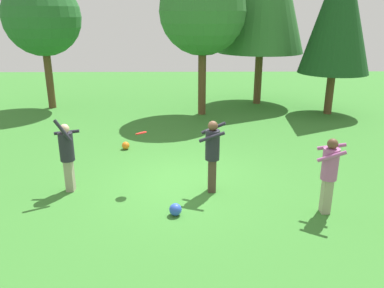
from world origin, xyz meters
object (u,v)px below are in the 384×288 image
object	(u,v)px
ball_blue	(175,209)
tree_center	(203,12)
person_bystander	(329,170)
tree_far_left	(42,18)
ball_orange	(126,145)
tree_far_right	(339,9)
person_thrower	(67,152)
person_catcher	(212,150)
frisbee	(141,133)

from	to	relation	value
ball_blue	tree_center	bearing A→B (deg)	84.10
person_bystander	tree_far_left	xyz separation A→B (m)	(-9.19, 10.01, 2.95)
person_bystander	ball_orange	bearing A→B (deg)	-21.88
tree_far_left	tree_far_right	distance (m)	12.40
ball_orange	tree_center	xyz separation A→B (m)	(2.61, 4.54, 4.07)
person_thrower	tree_center	world-z (taller)	tree_center
ball_orange	tree_far_left	xyz separation A→B (m)	(-4.24, 5.82, 3.83)
tree_far_left	person_thrower	bearing A→B (deg)	-69.22
ball_blue	tree_far_right	world-z (taller)	tree_far_right
person_bystander	tree_center	bearing A→B (deg)	-56.63
person_catcher	ball_orange	world-z (taller)	person_catcher
frisbee	tree_center	size ratio (longest dim) A/B	0.06
person_bystander	tree_center	size ratio (longest dim) A/B	0.28
tree_far_right	person_thrower	bearing A→B (deg)	-139.94
person_bystander	tree_center	distance (m)	9.59
tree_far_right	frisbee	bearing A→B (deg)	-134.42
tree_far_left	ball_orange	bearing A→B (deg)	-53.92
person_catcher	person_bystander	size ratio (longest dim) A/B	1.05
ball_orange	tree_far_left	world-z (taller)	tree_far_left
frisbee	tree_far_right	size ratio (longest dim) A/B	0.06
person_thrower	frisbee	xyz separation A→B (m)	(1.75, 0.18, 0.40)
person_thrower	tree_far_right	world-z (taller)	tree_far_right
person_catcher	ball_orange	distance (m)	4.13
ball_orange	tree_center	world-z (taller)	tree_center
tree_center	person_catcher	bearing A→B (deg)	-90.42
person_bystander	person_catcher	bearing A→B (deg)	-6.13
tree_far_right	person_bystander	bearing A→B (deg)	-109.78
person_bystander	tree_center	world-z (taller)	tree_center
ball_orange	tree_far_left	distance (m)	8.15
person_catcher	person_thrower	bearing A→B (deg)	7.45
person_catcher	tree_far_right	size ratio (longest dim) A/B	0.26
person_thrower	frisbee	distance (m)	1.81
person_catcher	tree_center	bearing A→B (deg)	-81.44
ball_blue	tree_far_left	xyz separation A→B (m)	(-5.94, 10.09, 3.82)
person_catcher	tree_far_right	bearing A→B (deg)	-116.91
ball_orange	tree_center	bearing A→B (deg)	60.08
frisbee	ball_blue	size ratio (longest dim) A/B	1.41
tree_center	tree_far_left	world-z (taller)	tree_center
frisbee	tree_far_left	world-z (taller)	tree_far_left
tree_center	tree_far_left	distance (m)	6.97
person_thrower	tree_far_left	bearing A→B (deg)	105.07
tree_center	tree_far_right	bearing A→B (deg)	-0.02
person_thrower	person_bystander	size ratio (longest dim) A/B	1.10
tree_center	tree_far_right	xyz separation A→B (m)	(5.47, -0.00, 0.09)
tree_far_left	frisbee	bearing A→B (deg)	-59.47
person_thrower	ball_orange	xyz separation A→B (m)	(0.89, 3.01, -0.88)
ball_orange	ball_blue	bearing A→B (deg)	-68.27
frisbee	tree_far_right	xyz separation A→B (m)	(7.22, 7.37, 2.88)
frisbee	tree_far_left	xyz separation A→B (m)	(-5.10, 8.65, 2.55)
person_bystander	tree_far_left	bearing A→B (deg)	-29.05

